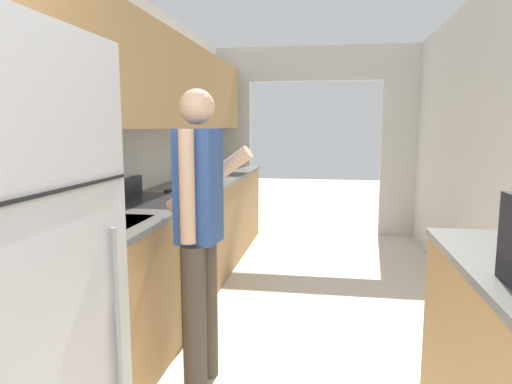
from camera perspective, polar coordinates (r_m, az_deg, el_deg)
wall_left at (r=3.63m, az=-15.06°, el=9.00°), size 0.38×7.95×2.50m
wall_far_with_doorway at (r=6.24m, az=7.33°, el=8.13°), size 3.06×0.06×2.50m
counter_left at (r=4.30m, az=-7.86°, el=-5.16°), size 0.62×4.40×0.92m
range_oven at (r=3.49m, az=-12.03°, el=-8.35°), size 0.66×0.73×1.06m
person at (r=2.52m, az=-7.12°, el=-4.87°), size 0.53×0.40×1.65m
knife at (r=3.84m, az=-10.38°, el=0.26°), size 0.13×0.32×0.02m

